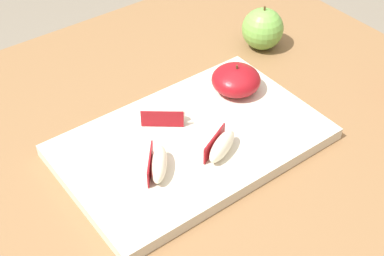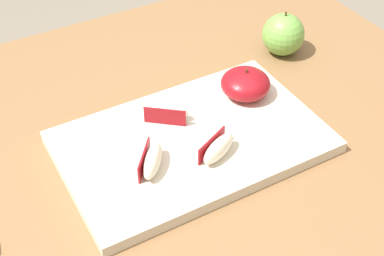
{
  "view_description": "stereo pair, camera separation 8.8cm",
  "coord_description": "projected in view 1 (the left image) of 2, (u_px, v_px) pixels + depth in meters",
  "views": [
    {
      "loc": [
        -0.32,
        -0.55,
        1.4
      ],
      "look_at": [
        0.07,
        -0.02,
        0.82
      ],
      "focal_mm": 51.04,
      "sensor_mm": 36.0,
      "label": 1
    },
    {
      "loc": [
        -0.25,
        -0.6,
        1.4
      ],
      "look_at": [
        0.07,
        -0.02,
        0.82
      ],
      "focal_mm": 51.04,
      "sensor_mm": 36.0,
      "label": 2
    }
  ],
  "objects": [
    {
      "name": "cutting_board",
      "position": [
        192.0,
        142.0,
        0.9
      ],
      "size": [
        0.43,
        0.27,
        0.02
      ],
      "color": "beige",
      "rests_on": "dining_table"
    },
    {
      "name": "apple_wedge_middle",
      "position": [
        221.0,
        146.0,
        0.85
      ],
      "size": [
        0.08,
        0.05,
        0.03
      ],
      "color": "#F4EACC",
      "rests_on": "cutting_board"
    },
    {
      "name": "whole_apple_granny_green",
      "position": [
        263.0,
        29.0,
        1.1
      ],
      "size": [
        0.08,
        0.08,
        0.09
      ],
      "color": "#70AD47",
      "rests_on": "dining_table"
    },
    {
      "name": "apple_wedge_back",
      "position": [
        158.0,
        164.0,
        0.82
      ],
      "size": [
        0.07,
        0.07,
        0.03
      ],
      "color": "#F4EACC",
      "rests_on": "cutting_board"
    },
    {
      "name": "apple_wedge_front",
      "position": [
        163.0,
        114.0,
        0.91
      ],
      "size": [
        0.07,
        0.07,
        0.03
      ],
      "color": "#F4EACC",
      "rests_on": "cutting_board"
    },
    {
      "name": "dining_table",
      "position": [
        151.0,
        201.0,
        0.96
      ],
      "size": [
        1.23,
        0.89,
        0.78
      ],
      "color": "brown",
      "rests_on": "ground_plane"
    },
    {
      "name": "apple_half_skin_up",
      "position": [
        236.0,
        80.0,
        0.97
      ],
      "size": [
        0.09,
        0.09,
        0.06
      ],
      "color": "maroon",
      "rests_on": "cutting_board"
    }
  ]
}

